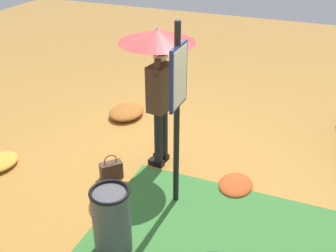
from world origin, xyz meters
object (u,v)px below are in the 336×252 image
at_px(trash_bin, 112,223).
at_px(info_sign_post, 178,98).
at_px(handbag, 111,170).
at_px(person_with_umbrella, 159,63).

bearing_deg(trash_bin, info_sign_post, 163.28).
relative_size(handbag, trash_bin, 0.44).
height_order(info_sign_post, trash_bin, info_sign_post).
distance_m(handbag, trash_bin, 1.42).
xyz_separation_m(person_with_umbrella, info_sign_post, (0.68, 0.52, -0.11)).
bearing_deg(handbag, person_with_umbrella, 137.25).
height_order(handbag, trash_bin, trash_bin).
height_order(person_with_umbrella, trash_bin, person_with_umbrella).
distance_m(person_with_umbrella, handbag, 1.60).
distance_m(person_with_umbrella, trash_bin, 2.08).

